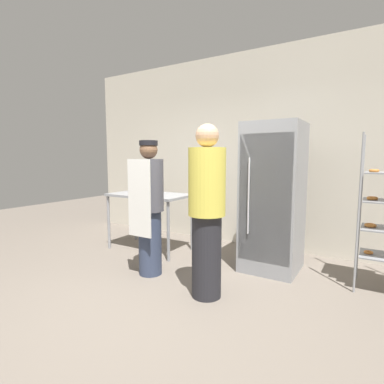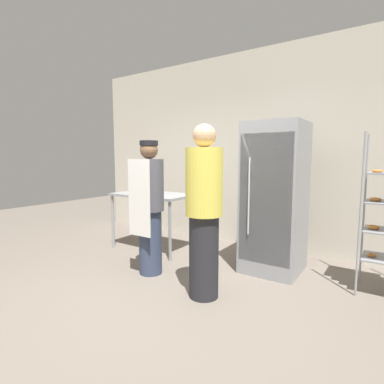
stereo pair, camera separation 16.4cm
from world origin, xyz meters
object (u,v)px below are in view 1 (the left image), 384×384
at_px(person_baker, 149,206).
at_px(person_customer, 207,211).
at_px(refrigerator, 273,198).
at_px(donut_box, 147,191).
at_px(blender_pitcher, 133,184).

distance_m(person_baker, person_customer, 0.90).
height_order(person_baker, person_customer, person_customer).
bearing_deg(refrigerator, person_customer, -107.10).
bearing_deg(donut_box, person_customer, -30.26).
height_order(blender_pitcher, person_baker, person_baker).
height_order(donut_box, person_baker, person_baker).
bearing_deg(donut_box, person_baker, -48.70).
relative_size(donut_box, person_customer, 0.17).
height_order(donut_box, blender_pitcher, blender_pitcher).
bearing_deg(refrigerator, person_baker, -142.22).
bearing_deg(refrigerator, donut_box, -172.84).
distance_m(donut_box, person_customer, 1.74).
relative_size(refrigerator, blender_pitcher, 6.43).
height_order(blender_pitcher, person_customer, person_customer).
xyz_separation_m(donut_box, person_customer, (1.51, -0.88, -0.02)).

